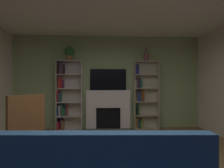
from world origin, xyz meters
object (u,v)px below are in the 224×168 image
at_px(potted_plant, 69,53).
at_px(vase_with_flowers, 146,56).
at_px(tv, 108,80).
at_px(armchair, 20,134).
at_px(bookshelf_left, 67,96).
at_px(fireplace, 108,109).
at_px(bookshelf_right, 143,96).

distance_m(potted_plant, vase_with_flowers, 2.24).
relative_size(tv, potted_plant, 2.66).
relative_size(tv, vase_with_flowers, 2.57).
xyz_separation_m(tv, armchair, (-1.47, -2.63, -0.89)).
bearing_deg(bookshelf_left, fireplace, 0.68).
bearing_deg(fireplace, bookshelf_right, 0.25).
distance_m(tv, bookshelf_left, 1.31).
distance_m(bookshelf_left, armchair, 2.59).
xyz_separation_m(potted_plant, vase_with_flowers, (2.24, -0.00, -0.09)).
bearing_deg(vase_with_flowers, armchair, -135.88).
bearing_deg(armchair, potted_plant, 82.06).
distance_m(tv, potted_plant, 1.36).
bearing_deg(bookshelf_left, armchair, -95.78).
relative_size(vase_with_flowers, armchair, 0.36).
xyz_separation_m(bookshelf_right, armchair, (-2.50, -2.57, -0.39)).
xyz_separation_m(tv, bookshelf_right, (1.04, -0.06, -0.50)).
height_order(fireplace, armchair, armchair).
bearing_deg(armchair, bookshelf_left, 84.22).
bearing_deg(vase_with_flowers, potted_plant, 180.00).
xyz_separation_m(fireplace, tv, (0.00, 0.07, 0.86)).
distance_m(fireplace, armchair, 2.95).
bearing_deg(vase_with_flowers, tv, 173.87).
height_order(fireplace, tv, tv).
height_order(vase_with_flowers, armchair, vase_with_flowers).
xyz_separation_m(tv, potted_plant, (-1.12, -0.12, 0.77)).
height_order(bookshelf_left, armchair, bookshelf_left).
bearing_deg(tv, potted_plant, -173.88).
xyz_separation_m(fireplace, bookshelf_left, (-1.21, -0.01, 0.38)).
bearing_deg(bookshelf_right, tv, 176.54).
bearing_deg(fireplace, tv, 90.00).
height_order(bookshelf_right, potted_plant, potted_plant).
bearing_deg(fireplace, potted_plant, -177.29).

